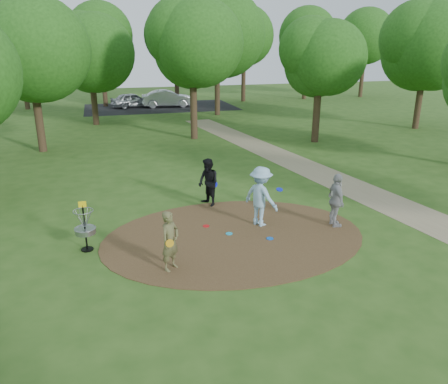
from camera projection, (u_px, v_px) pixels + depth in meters
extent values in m
plane|color=#2D5119|center=(234.00, 236.00, 13.90)|extent=(100.00, 100.00, 0.00)
cylinder|color=#47301C|center=(234.00, 236.00, 13.90)|extent=(8.40, 8.40, 0.02)
cube|color=#8C7A5B|center=(375.00, 197.00, 17.42)|extent=(7.55, 39.89, 0.01)
cube|color=black|center=(161.00, 107.00, 41.68)|extent=(14.00, 8.00, 0.01)
imported|color=brown|center=(170.00, 241.00, 11.62)|extent=(0.73, 0.71, 1.68)
cylinder|color=orange|center=(170.00, 243.00, 11.39)|extent=(0.22, 0.04, 0.22)
imported|color=#95C1DE|center=(261.00, 197.00, 14.45)|extent=(1.32, 1.52, 2.03)
cylinder|color=#0C1BCC|center=(280.00, 190.00, 14.61)|extent=(0.24, 0.24, 0.08)
imported|color=black|center=(208.00, 183.00, 16.28)|extent=(0.94, 1.06, 1.80)
cylinder|color=#0B11C3|center=(215.00, 184.00, 16.39)|extent=(0.23, 0.13, 0.22)
imported|color=#9B9B9E|center=(336.00, 200.00, 14.39)|extent=(0.58, 1.12, 1.83)
cylinder|color=silver|center=(334.00, 194.00, 14.27)|extent=(0.22, 0.06, 0.22)
cylinder|color=#19A6CF|center=(229.00, 234.00, 14.03)|extent=(0.22, 0.22, 0.02)
cylinder|color=blue|center=(270.00, 238.00, 13.68)|extent=(0.22, 0.22, 0.02)
cylinder|color=red|center=(206.00, 226.00, 14.61)|extent=(0.22, 0.22, 0.02)
imported|color=#ADAFB5|center=(132.00, 100.00, 41.27)|extent=(4.31, 2.72, 1.37)
imported|color=#ABABB3|center=(168.00, 99.00, 41.43)|extent=(4.94, 2.00, 1.59)
cylinder|color=black|center=(85.00, 229.00, 12.77)|extent=(0.05, 0.05, 1.35)
cylinder|color=black|center=(87.00, 249.00, 12.99)|extent=(0.36, 0.36, 0.04)
cylinder|color=gray|center=(85.00, 231.00, 12.79)|extent=(0.60, 0.60, 0.16)
torus|color=gray|center=(85.00, 228.00, 12.76)|extent=(0.63, 0.63, 0.03)
torus|color=gray|center=(83.00, 211.00, 12.59)|extent=(0.58, 0.58, 0.02)
cube|color=yellow|center=(82.00, 204.00, 12.52)|extent=(0.22, 0.02, 0.18)
cylinder|color=#332316|center=(39.00, 118.00, 24.17)|extent=(0.44, 0.44, 3.80)
sphere|color=#1F4C14|center=(30.00, 53.00, 23.06)|extent=(5.52, 5.52, 5.52)
cylinder|color=#332316|center=(194.00, 106.00, 27.38)|extent=(0.44, 0.44, 4.18)
sphere|color=#1F4C14|center=(192.00, 46.00, 26.23)|extent=(5.25, 5.25, 5.25)
cylinder|color=#332316|center=(317.00, 113.00, 26.58)|extent=(0.44, 0.44, 3.61)
sphere|color=#1F4C14|center=(320.00, 61.00, 25.61)|extent=(4.35, 4.35, 4.35)
cylinder|color=#332316|center=(94.00, 102.00, 32.28)|extent=(0.44, 0.44, 3.42)
sphere|color=#1F4C14|center=(90.00, 56.00, 31.23)|extent=(5.55, 5.55, 5.55)
cylinder|color=#332316|center=(217.00, 89.00, 36.57)|extent=(0.44, 0.44, 4.37)
sphere|color=#1F4C14|center=(217.00, 37.00, 35.25)|extent=(6.88, 6.88, 6.88)
cylinder|color=#332316|center=(419.00, 102.00, 30.73)|extent=(0.44, 0.44, 3.80)
sphere|color=#1F4C14|center=(426.00, 49.00, 29.58)|extent=(5.94, 5.94, 5.94)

